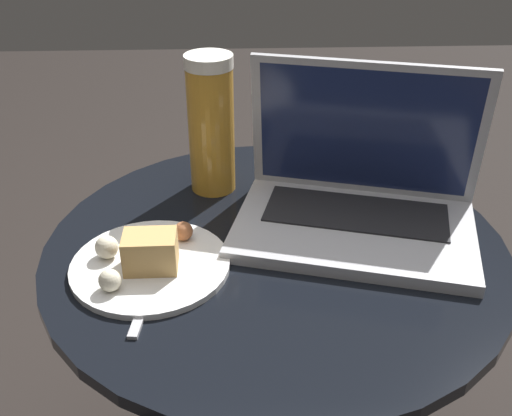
# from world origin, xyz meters

# --- Properties ---
(table) EXTENTS (0.66, 0.66, 0.57)m
(table) POSITION_xyz_m (0.00, 0.00, 0.39)
(table) COLOR black
(table) RESTS_ON ground_plane
(laptop) EXTENTS (0.39, 0.30, 0.23)m
(laptop) POSITION_xyz_m (0.12, 0.04, 0.62)
(laptop) COLOR #B2B2B7
(laptop) RESTS_ON table
(beer_glass) EXTENTS (0.07, 0.07, 0.22)m
(beer_glass) POSITION_xyz_m (-0.09, 0.17, 0.68)
(beer_glass) COLOR gold
(beer_glass) RESTS_ON table
(snack_plate) EXTENTS (0.21, 0.21, 0.06)m
(snack_plate) POSITION_xyz_m (-0.17, -0.06, 0.59)
(snack_plate) COLOR white
(snack_plate) RESTS_ON table
(fork) EXTENTS (0.04, 0.16, 0.00)m
(fork) POSITION_xyz_m (-0.17, -0.10, 0.58)
(fork) COLOR #B2B2B7
(fork) RESTS_ON table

